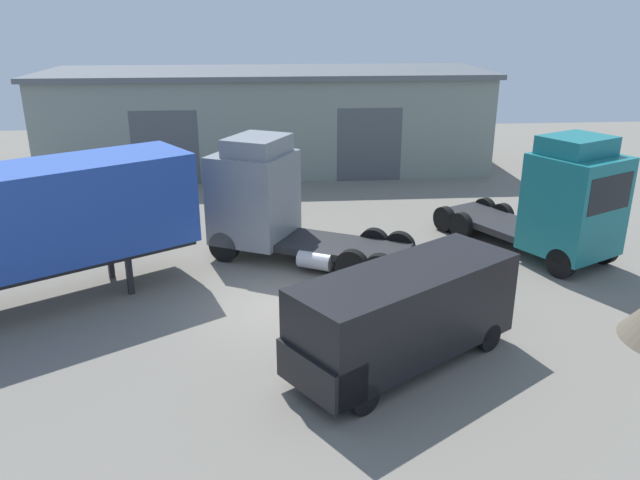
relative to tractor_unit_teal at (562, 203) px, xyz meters
name	(u,v)px	position (x,y,z in m)	size (l,w,h in m)	color
ground_plane	(273,308)	(-9.63, -2.91, -2.01)	(60.00, 60.00, 0.00)	slate
warehouse_building	(268,119)	(-9.63, 14.55, 0.56)	(23.01, 7.43, 5.13)	gray
tractor_unit_teal	(562,203)	(0.00, 0.00, 0.00)	(5.19, 6.82, 4.28)	#197075
delivery_van_black	(400,315)	(-6.68, -6.23, -0.69)	(6.00, 4.95, 2.41)	black
tractor_unit_grey	(268,201)	(-9.71, 1.28, -0.08)	(7.01, 5.25, 4.12)	gray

